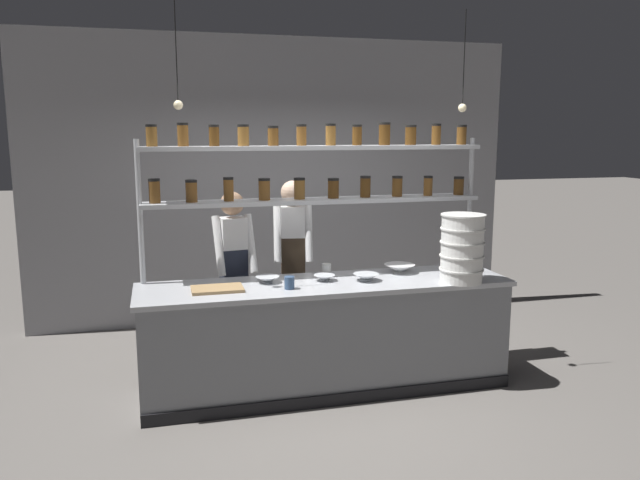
{
  "coord_description": "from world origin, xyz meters",
  "views": [
    {
      "loc": [
        -1.32,
        -4.82,
        2.15
      ],
      "look_at": [
        0.0,
        0.2,
        1.24
      ],
      "focal_mm": 35.0,
      "sensor_mm": 36.0,
      "label": 1
    }
  ],
  "objects_px": {
    "chef_left": "(234,270)",
    "serving_cup_front": "(326,269)",
    "cutting_board": "(217,289)",
    "prep_bowl_near_right": "(267,280)",
    "prep_bowl_center_back": "(324,278)",
    "prep_bowl_center_front": "(366,277)",
    "chef_center": "(293,257)",
    "container_stack": "(462,248)",
    "serving_cup_by_board": "(289,283)",
    "prep_bowl_near_left": "(400,269)",
    "spice_shelf_unit": "(316,177)"
  },
  "relations": [
    {
      "from": "chef_left",
      "to": "serving_cup_front",
      "type": "bearing_deg",
      "value": -33.1
    },
    {
      "from": "cutting_board",
      "to": "prep_bowl_near_right",
      "type": "xyz_separation_m",
      "value": [
        0.42,
        0.14,
        0.01
      ]
    },
    {
      "from": "prep_bowl_center_back",
      "to": "serving_cup_front",
      "type": "relative_size",
      "value": 1.81
    },
    {
      "from": "prep_bowl_center_front",
      "to": "prep_bowl_near_right",
      "type": "xyz_separation_m",
      "value": [
        -0.81,
        0.14,
        -0.0
      ]
    },
    {
      "from": "chef_center",
      "to": "container_stack",
      "type": "xyz_separation_m",
      "value": [
        1.19,
        -1.05,
        0.22
      ]
    },
    {
      "from": "serving_cup_by_board",
      "to": "prep_bowl_center_front",
      "type": "bearing_deg",
      "value": 8.9
    },
    {
      "from": "container_stack",
      "to": "prep_bowl_center_back",
      "type": "height_order",
      "value": "container_stack"
    },
    {
      "from": "cutting_board",
      "to": "serving_cup_by_board",
      "type": "height_order",
      "value": "serving_cup_by_board"
    },
    {
      "from": "cutting_board",
      "to": "prep_bowl_near_left",
      "type": "height_order",
      "value": "prep_bowl_near_left"
    },
    {
      "from": "spice_shelf_unit",
      "to": "prep_bowl_center_front",
      "type": "xyz_separation_m",
      "value": [
        0.34,
        -0.36,
        -0.81
      ]
    },
    {
      "from": "chef_center",
      "to": "prep_bowl_center_front",
      "type": "height_order",
      "value": "chef_center"
    },
    {
      "from": "chef_left",
      "to": "cutting_board",
      "type": "distance_m",
      "value": 0.67
    },
    {
      "from": "cutting_board",
      "to": "prep_bowl_near_left",
      "type": "bearing_deg",
      "value": 7.75
    },
    {
      "from": "container_stack",
      "to": "prep_bowl_center_back",
      "type": "xyz_separation_m",
      "value": [
        -1.09,
        0.32,
        -0.26
      ]
    },
    {
      "from": "spice_shelf_unit",
      "to": "chef_left",
      "type": "distance_m",
      "value": 1.11
    },
    {
      "from": "prep_bowl_near_right",
      "to": "serving_cup_by_board",
      "type": "xyz_separation_m",
      "value": [
        0.13,
        -0.24,
        0.02
      ]
    },
    {
      "from": "prep_bowl_near_left",
      "to": "spice_shelf_unit",
      "type": "bearing_deg",
      "value": 168.09
    },
    {
      "from": "container_stack",
      "to": "prep_bowl_near_left",
      "type": "relative_size",
      "value": 2.07
    },
    {
      "from": "prep_bowl_near_left",
      "to": "prep_bowl_near_right",
      "type": "height_order",
      "value": "prep_bowl_near_left"
    },
    {
      "from": "prep_bowl_near_left",
      "to": "prep_bowl_center_back",
      "type": "xyz_separation_m",
      "value": [
        -0.72,
        -0.13,
        -0.01
      ]
    },
    {
      "from": "container_stack",
      "to": "serving_cup_by_board",
      "type": "relative_size",
      "value": 5.61
    },
    {
      "from": "prep_bowl_near_left",
      "to": "prep_bowl_center_back",
      "type": "height_order",
      "value": "prep_bowl_near_left"
    },
    {
      "from": "container_stack",
      "to": "prep_bowl_near_left",
      "type": "xyz_separation_m",
      "value": [
        -0.36,
        0.44,
        -0.25
      ]
    },
    {
      "from": "prep_bowl_near_left",
      "to": "serving_cup_front",
      "type": "bearing_deg",
      "value": 173.21
    },
    {
      "from": "chef_center",
      "to": "serving_cup_by_board",
      "type": "xyz_separation_m",
      "value": [
        -0.23,
        -0.93,
        -0.01
      ]
    },
    {
      "from": "cutting_board",
      "to": "prep_bowl_near_left",
      "type": "relative_size",
      "value": 1.47
    },
    {
      "from": "chef_center",
      "to": "prep_bowl_center_back",
      "type": "xyz_separation_m",
      "value": [
        0.1,
        -0.73,
        -0.04
      ]
    },
    {
      "from": "spice_shelf_unit",
      "to": "prep_bowl_near_left",
      "type": "relative_size",
      "value": 10.9
    },
    {
      "from": "chef_left",
      "to": "prep_bowl_near_left",
      "type": "bearing_deg",
      "value": -25.46
    },
    {
      "from": "prep_bowl_center_back",
      "to": "prep_bowl_near_left",
      "type": "bearing_deg",
      "value": 9.8
    },
    {
      "from": "chef_left",
      "to": "chef_center",
      "type": "distance_m",
      "value": 0.61
    },
    {
      "from": "chef_left",
      "to": "prep_bowl_center_back",
      "type": "distance_m",
      "value": 0.87
    },
    {
      "from": "chef_left",
      "to": "prep_bowl_center_front",
      "type": "bearing_deg",
      "value": -40.53
    },
    {
      "from": "spice_shelf_unit",
      "to": "container_stack",
      "type": "bearing_deg",
      "value": -28.69
    },
    {
      "from": "prep_bowl_center_back",
      "to": "serving_cup_front",
      "type": "xyz_separation_m",
      "value": [
        0.08,
        0.2,
        0.03
      ]
    },
    {
      "from": "spice_shelf_unit",
      "to": "prep_bowl_near_right",
      "type": "xyz_separation_m",
      "value": [
        -0.47,
        -0.23,
        -0.82
      ]
    },
    {
      "from": "container_stack",
      "to": "spice_shelf_unit",
      "type": "bearing_deg",
      "value": 151.31
    },
    {
      "from": "prep_bowl_center_front",
      "to": "container_stack",
      "type": "bearing_deg",
      "value": -17.17
    },
    {
      "from": "cutting_board",
      "to": "prep_bowl_center_back",
      "type": "distance_m",
      "value": 0.9
    },
    {
      "from": "spice_shelf_unit",
      "to": "chef_center",
      "type": "relative_size",
      "value": 1.74
    },
    {
      "from": "prep_bowl_near_left",
      "to": "prep_bowl_center_back",
      "type": "relative_size",
      "value": 1.51
    },
    {
      "from": "chef_left",
      "to": "container_stack",
      "type": "xyz_separation_m",
      "value": [
        1.77,
        -0.86,
        0.27
      ]
    },
    {
      "from": "spice_shelf_unit",
      "to": "chef_center",
      "type": "height_order",
      "value": "spice_shelf_unit"
    },
    {
      "from": "container_stack",
      "to": "prep_bowl_near_right",
      "type": "relative_size",
      "value": 2.88
    },
    {
      "from": "prep_bowl_center_front",
      "to": "serving_cup_front",
      "type": "relative_size",
      "value": 2.18
    },
    {
      "from": "chef_left",
      "to": "chef_center",
      "type": "relative_size",
      "value": 0.96
    },
    {
      "from": "container_stack",
      "to": "prep_bowl_near_left",
      "type": "height_order",
      "value": "container_stack"
    },
    {
      "from": "prep_bowl_center_back",
      "to": "serving_cup_front",
      "type": "bearing_deg",
      "value": 69.34
    },
    {
      "from": "cutting_board",
      "to": "prep_bowl_center_front",
      "type": "bearing_deg",
      "value": 0.36
    },
    {
      "from": "serving_cup_front",
      "to": "serving_cup_by_board",
      "type": "height_order",
      "value": "same"
    }
  ]
}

